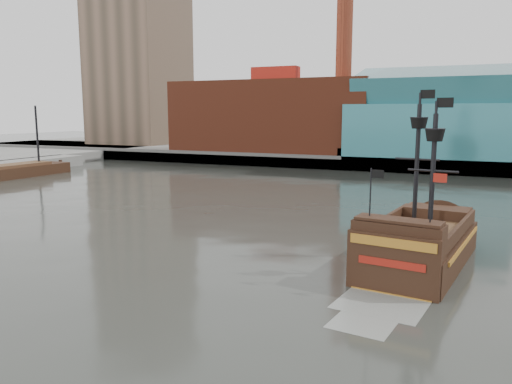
% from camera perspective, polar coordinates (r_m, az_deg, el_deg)
% --- Properties ---
extents(ground, '(400.00, 400.00, 0.00)m').
position_cam_1_polar(ground, '(34.36, -8.13, -8.74)').
color(ground, '#252722').
rests_on(ground, ground).
extents(promenade_far, '(220.00, 60.00, 2.00)m').
position_cam_1_polar(promenade_far, '(121.34, 15.46, 4.23)').
color(promenade_far, slate).
rests_on(promenade_far, ground).
extents(seawall, '(220.00, 1.00, 2.60)m').
position_cam_1_polar(seawall, '(92.33, 12.77, 3.11)').
color(seawall, '#4C4C49').
rests_on(seawall, ground).
extents(skyline, '(149.00, 45.00, 62.00)m').
position_cam_1_polar(skyline, '(113.82, 18.09, 15.71)').
color(skyline, brown).
rests_on(skyline, promenade_far).
extents(pirate_ship, '(7.34, 17.77, 12.91)m').
position_cam_1_polar(pirate_ship, '(36.30, 18.10, -6.22)').
color(pirate_ship, black).
rests_on(pirate_ship, ground).
extents(docked_vessel, '(4.85, 19.58, 13.25)m').
position_cam_1_polar(docked_vessel, '(90.56, -25.81, 2.03)').
color(docked_vessel, black).
rests_on(docked_vessel, ground).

